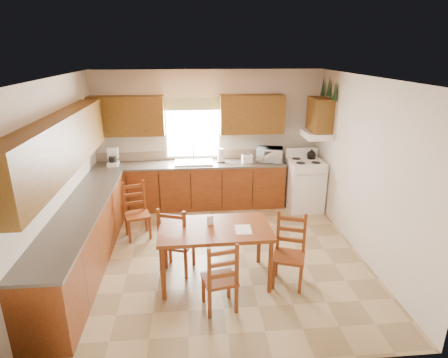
{
  "coord_description": "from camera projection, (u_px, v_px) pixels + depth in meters",
  "views": [
    {
      "loc": [
        -0.35,
        -5.18,
        3.07
      ],
      "look_at": [
        0.15,
        0.3,
        1.15
      ],
      "focal_mm": 30.0,
      "sensor_mm": 36.0,
      "label": 1
    }
  ],
  "objects": [
    {
      "name": "pine_decal_b",
      "position": [
        329.0,
        86.0,
        6.85
      ],
      "size": [
        0.22,
        0.22,
        0.36
      ],
      "primitive_type": "cone",
      "color": "#173A1D",
      "rests_on": "wall_right"
    },
    {
      "name": "window_pane",
      "position": [
        193.0,
        129.0,
        7.46
      ],
      "size": [
        1.05,
        0.01,
        1.1
      ],
      "primitive_type": "cube",
      "color": "white",
      "rests_on": "wall_back"
    },
    {
      "name": "upper_cab_back_left",
      "position": [
        127.0,
        116.0,
        7.13
      ],
      "size": [
        1.41,
        0.33,
        0.75
      ],
      "primitive_type": "cube",
      "color": "brown",
      "rests_on": "wall_back"
    },
    {
      "name": "counter_left",
      "position": [
        80.0,
        210.0,
        5.31
      ],
      "size": [
        0.63,
        3.6,
        0.04
      ],
      "primitive_type": "cube",
      "color": "#534B43",
      "rests_on": "lower_cab_left"
    },
    {
      "name": "backsplash",
      "position": [
        190.0,
        155.0,
        7.65
      ],
      "size": [
        3.75,
        0.01,
        0.18
      ],
      "primitive_type": "cube",
      "color": "gray",
      "rests_on": "counter_back"
    },
    {
      "name": "table_paper",
      "position": [
        243.0,
        229.0,
        4.95
      ],
      "size": [
        0.22,
        0.29,
        0.0
      ],
      "primitive_type": "cube",
      "rotation": [
        0.0,
        0.0,
        -0.04
      ],
      "color": "white",
      "rests_on": "dining_table"
    },
    {
      "name": "coffeemaker",
      "position": [
        113.0,
        157.0,
        7.21
      ],
      "size": [
        0.28,
        0.3,
        0.34
      ],
      "primitive_type": "cube",
      "rotation": [
        0.0,
        0.0,
        0.4
      ],
      "color": "white",
      "rests_on": "counter_back"
    },
    {
      "name": "toaster",
      "position": [
        247.0,
        159.0,
        7.42
      ],
      "size": [
        0.22,
        0.16,
        0.16
      ],
      "primitive_type": "cube",
      "rotation": [
        0.0,
        0.0,
        0.18
      ],
      "color": "white",
      "rests_on": "counter_back"
    },
    {
      "name": "stove",
      "position": [
        304.0,
        185.0,
        7.46
      ],
      "size": [
        0.67,
        0.69,
        0.98
      ],
      "primitive_type": "cube",
      "rotation": [
        0.0,
        0.0,
        0.01
      ],
      "color": "white",
      "rests_on": "floor"
    },
    {
      "name": "microwave",
      "position": [
        270.0,
        155.0,
        7.5
      ],
      "size": [
        0.54,
        0.45,
        0.28
      ],
      "primitive_type": "imported",
      "rotation": [
        0.0,
        0.0,
        -0.25
      ],
      "color": "white",
      "rests_on": "counter_back"
    },
    {
      "name": "window_frame",
      "position": [
        193.0,
        129.0,
        7.46
      ],
      "size": [
        1.13,
        0.02,
        1.18
      ],
      "primitive_type": "cube",
      "color": "white",
      "rests_on": "wall_back"
    },
    {
      "name": "lower_cab_back",
      "position": [
        191.0,
        186.0,
        7.57
      ],
      "size": [
        3.75,
        0.6,
        0.88
      ],
      "primitive_type": "cube",
      "color": "brown",
      "rests_on": "floor"
    },
    {
      "name": "upper_cab_stove",
      "position": [
        320.0,
        115.0,
        7.01
      ],
      "size": [
        0.33,
        0.62,
        0.62
      ],
      "primitive_type": "cube",
      "color": "brown",
      "rests_on": "wall_right"
    },
    {
      "name": "sink_basin",
      "position": [
        194.0,
        162.0,
        7.41
      ],
      "size": [
        0.75,
        0.45,
        0.04
      ],
      "primitive_type": "cube",
      "color": "silver",
      "rests_on": "counter_back"
    },
    {
      "name": "floor",
      "position": [
        216.0,
        254.0,
        5.91
      ],
      "size": [
        4.5,
        4.5,
        0.0
      ],
      "primitive_type": "plane",
      "color": "tan",
      "rests_on": "ground"
    },
    {
      "name": "counter_back",
      "position": [
        190.0,
        164.0,
        7.42
      ],
      "size": [
        3.75,
        0.63,
        0.04
      ],
      "primitive_type": "cube",
      "color": "#534B43",
      "rests_on": "lower_cab_back"
    },
    {
      "name": "chair_far_left",
      "position": [
        137.0,
        211.0,
        6.3
      ],
      "size": [
        0.5,
        0.48,
        0.95
      ],
      "primitive_type": "cube",
      "rotation": [
        0.0,
        0.0,
        0.31
      ],
      "color": "brown",
      "rests_on": "floor"
    },
    {
      "name": "upper_cab_left",
      "position": [
        60.0,
        145.0,
        4.98
      ],
      "size": [
        0.33,
        3.6,
        0.75
      ],
      "primitive_type": "cube",
      "color": "brown",
      "rests_on": "wall_left"
    },
    {
      "name": "chair_far_right",
      "position": [
        289.0,
        252.0,
        5.01
      ],
      "size": [
        0.52,
        0.51,
        0.99
      ],
      "primitive_type": "cube",
      "rotation": [
        0.0,
        0.0,
        -0.35
      ],
      "color": "brown",
      "rests_on": "floor"
    },
    {
      "name": "upper_cab_back_right",
      "position": [
        252.0,
        114.0,
        7.33
      ],
      "size": [
        1.25,
        0.33,
        0.75
      ],
      "primitive_type": "cube",
      "color": "brown",
      "rests_on": "wall_back"
    },
    {
      "name": "range_hood",
      "position": [
        316.0,
        135.0,
        7.13
      ],
      "size": [
        0.44,
        0.62,
        0.12
      ],
      "primitive_type": "cube",
      "color": "white",
      "rests_on": "wall_right"
    },
    {
      "name": "wall_right",
      "position": [
        364.0,
        169.0,
        5.66
      ],
      "size": [
        4.5,
        4.5,
        0.0
      ],
      "primitive_type": "plane",
      "color": "beige",
      "rests_on": "floor"
    },
    {
      "name": "table_card",
      "position": [
        210.0,
        220.0,
        5.07
      ],
      "size": [
        0.09,
        0.05,
        0.12
      ],
      "primitive_type": "cube",
      "rotation": [
        0.0,
        0.0,
        0.31
      ],
      "color": "white",
      "rests_on": "dining_table"
    },
    {
      "name": "lower_cab_left",
      "position": [
        84.0,
        239.0,
        5.46
      ],
      "size": [
        0.6,
        3.6,
        0.88
      ],
      "primitive_type": "cube",
      "color": "brown",
      "rests_on": "floor"
    },
    {
      "name": "wall_left",
      "position": [
        57.0,
        178.0,
        5.27
      ],
      "size": [
        4.5,
        4.5,
        0.0
      ],
      "primitive_type": "plane",
      "color": "beige",
      "rests_on": "floor"
    },
    {
      "name": "wall_back",
      "position": [
        208.0,
        138.0,
        7.58
      ],
      "size": [
        4.5,
        4.5,
        0.0
      ],
      "primitive_type": "plane",
      "color": "beige",
      "rests_on": "floor"
    },
    {
      "name": "ceiling",
      "position": [
        215.0,
        78.0,
        5.02
      ],
      "size": [
        4.5,
        4.5,
        0.0
      ],
      "primitive_type": "plane",
      "color": "brown",
      "rests_on": "floor"
    },
    {
      "name": "paper_towel",
      "position": [
        221.0,
        155.0,
        7.43
      ],
      "size": [
        0.16,
        0.16,
        0.28
      ],
      "primitive_type": "cylinder",
      "rotation": [
        0.0,
        0.0,
        -0.41
      ],
      "color": "white",
      "rests_on": "counter_back"
    },
    {
      "name": "window_valance",
      "position": [
        192.0,
        104.0,
        7.27
      ],
      "size": [
        1.19,
        0.01,
        0.24
      ],
      "primitive_type": "cube",
      "color": "#51723A",
      "rests_on": "wall_back"
    },
    {
      "name": "wall_front",
      "position": [
        233.0,
        252.0,
        3.35
      ],
      "size": [
        4.5,
        4.5,
        0.0
      ],
      "primitive_type": "plane",
      "color": "beige",
      "rests_on": "floor"
    },
    {
      "name": "pine_decal_a",
      "position": [
        335.0,
        90.0,
        6.57
      ],
      "size": [
        0.22,
        0.22,
        0.36
      ],
      "primitive_type": "cone",
      "color": "#173A1D",
      "rests_on": "wall_right"
    },
    {
      "name": "chair_near_right",
      "position": [
        177.0,
        239.0,
        5.33
      ],
      "size": [
        0.54,
        0.52,
        1.02
      ],
      "primitive_type": "cube",
      "rotation": [
        0.0,
        0.0,
        2.82
      ],
      "color": "brown",
      "rests_on": "floor"
    },
    {
      "name": "pine_decal_c",
      "position": [
        323.0,
        87.0,
        7.17
      ],
      "size": [
        0.22,
        0.22,
        0.36
      ],
      "primitive_type": "cone",
      "color": "#173A1D",
      "rests_on": "wall_right"
    },
    {
      "name": "chair_near_left",
      "position": [
        220.0,
        275.0,
        4.55
      ],
      "size": [
        0.46,
        0.45,
        0.94
      ],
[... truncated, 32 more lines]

